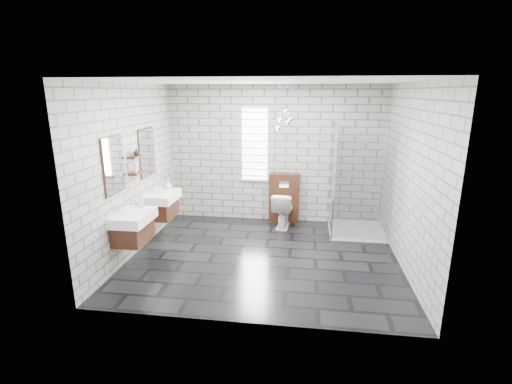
% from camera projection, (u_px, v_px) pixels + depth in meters
% --- Properties ---
extents(floor, '(4.20, 3.60, 0.02)m').
position_uv_depth(floor, '(264.00, 257.00, 5.97)').
color(floor, black).
rests_on(floor, ground).
extents(ceiling, '(4.20, 3.60, 0.02)m').
position_uv_depth(ceiling, '(265.00, 81.00, 5.26)').
color(ceiling, white).
rests_on(ceiling, wall_back).
extents(wall_back, '(4.20, 0.02, 2.70)m').
position_uv_depth(wall_back, '(275.00, 155.00, 7.34)').
color(wall_back, '#A0A09B').
rests_on(wall_back, floor).
extents(wall_front, '(4.20, 0.02, 2.70)m').
position_uv_depth(wall_front, '(245.00, 211.00, 3.88)').
color(wall_front, '#A0A09B').
rests_on(wall_front, floor).
extents(wall_left, '(0.02, 3.60, 2.70)m').
position_uv_depth(wall_left, '(133.00, 170.00, 5.89)').
color(wall_left, '#A0A09B').
rests_on(wall_left, floor).
extents(wall_right, '(0.02, 3.60, 2.70)m').
position_uv_depth(wall_right, '(410.00, 178.00, 5.34)').
color(wall_right, '#A0A09B').
rests_on(wall_right, floor).
extents(vanity_left, '(0.47, 0.70, 1.57)m').
position_uv_depth(vanity_left, '(131.00, 219.00, 5.44)').
color(vanity_left, '#3C1E12').
rests_on(vanity_left, wall_left).
extents(vanity_right, '(0.47, 0.70, 1.57)m').
position_uv_depth(vanity_right, '(160.00, 198.00, 6.52)').
color(vanity_right, '#3C1E12').
rests_on(vanity_right, wall_left).
extents(shelf_lower, '(0.14, 0.30, 0.03)m').
position_uv_depth(shelf_lower, '(136.00, 173.00, 5.84)').
color(shelf_lower, '#3C1E12').
rests_on(shelf_lower, wall_left).
extents(shelf_upper, '(0.14, 0.30, 0.03)m').
position_uv_depth(shelf_upper, '(135.00, 157.00, 5.77)').
color(shelf_upper, '#3C1E12').
rests_on(shelf_upper, wall_left).
extents(window, '(0.56, 0.05, 1.48)m').
position_uv_depth(window, '(255.00, 144.00, 7.32)').
color(window, white).
rests_on(window, wall_back).
extents(cistern_panel, '(0.60, 0.20, 1.00)m').
position_uv_depth(cistern_panel, '(284.00, 198.00, 7.43)').
color(cistern_panel, '#3C1E12').
rests_on(cistern_panel, floor).
extents(flush_plate, '(0.18, 0.01, 0.12)m').
position_uv_depth(flush_plate, '(284.00, 185.00, 7.25)').
color(flush_plate, silver).
rests_on(flush_plate, cistern_panel).
extents(shower_enclosure, '(1.00, 1.00, 2.03)m').
position_uv_depth(shower_enclosure, '(353.00, 208.00, 6.77)').
color(shower_enclosure, white).
rests_on(shower_enclosure, floor).
extents(pendant_cluster, '(0.30, 0.25, 0.82)m').
position_uv_depth(pendant_cluster, '(285.00, 119.00, 6.71)').
color(pendant_cluster, silver).
rests_on(pendant_cluster, ceiling).
extents(toilet, '(0.43, 0.70, 0.68)m').
position_uv_depth(toilet, '(283.00, 209.00, 7.22)').
color(toilet, white).
rests_on(toilet, floor).
extents(soap_bottle_a, '(0.11, 0.11, 0.18)m').
position_uv_depth(soap_bottle_a, '(141.00, 202.00, 5.64)').
color(soap_bottle_a, '#B2B2B2').
rests_on(soap_bottle_a, vanity_left).
extents(soap_bottle_b, '(0.13, 0.13, 0.15)m').
position_uv_depth(soap_bottle_b, '(168.00, 185.00, 6.73)').
color(soap_bottle_b, '#B2B2B2').
rests_on(soap_bottle_b, vanity_right).
extents(soap_bottle_c, '(0.09, 0.09, 0.19)m').
position_uv_depth(soap_bottle_c, '(135.00, 167.00, 5.76)').
color(soap_bottle_c, '#B2B2B2').
rests_on(soap_bottle_c, shelf_lower).
extents(vase, '(0.13, 0.13, 0.11)m').
position_uv_depth(vase, '(136.00, 152.00, 5.80)').
color(vase, '#B2B2B2').
rests_on(vase, shelf_upper).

